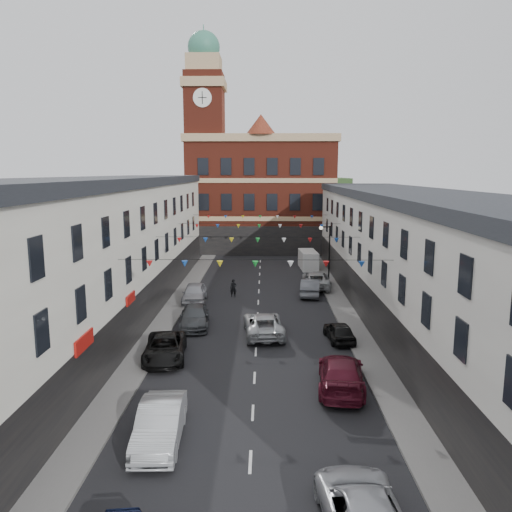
# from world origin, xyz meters

# --- Properties ---
(ground) EXTENTS (160.00, 160.00, 0.00)m
(ground) POSITION_xyz_m (0.00, 0.00, 0.00)
(ground) COLOR black
(ground) RESTS_ON ground
(pavement_left) EXTENTS (1.80, 64.00, 0.15)m
(pavement_left) POSITION_xyz_m (-6.90, 2.00, 0.07)
(pavement_left) COLOR #605E5B
(pavement_left) RESTS_ON ground
(pavement_right) EXTENTS (1.80, 64.00, 0.15)m
(pavement_right) POSITION_xyz_m (6.90, 2.00, 0.07)
(pavement_right) COLOR #605E5B
(pavement_right) RESTS_ON ground
(terrace_left) EXTENTS (8.40, 56.00, 10.70)m
(terrace_left) POSITION_xyz_m (-11.78, 1.00, 5.35)
(terrace_left) COLOR beige
(terrace_left) RESTS_ON ground
(terrace_right) EXTENTS (8.40, 56.00, 9.70)m
(terrace_right) POSITION_xyz_m (11.78, 1.00, 4.85)
(terrace_right) COLOR beige
(terrace_right) RESTS_ON ground
(civic_building) EXTENTS (20.60, 13.30, 18.50)m
(civic_building) POSITION_xyz_m (0.00, 37.95, 8.14)
(civic_building) COLOR maroon
(civic_building) RESTS_ON ground
(clock_tower) EXTENTS (5.60, 5.60, 30.00)m
(clock_tower) POSITION_xyz_m (-7.50, 35.00, 14.93)
(clock_tower) COLOR maroon
(clock_tower) RESTS_ON ground
(distant_hill) EXTENTS (40.00, 14.00, 10.00)m
(distant_hill) POSITION_xyz_m (-4.00, 62.00, 5.00)
(distant_hill) COLOR #264620
(distant_hill) RESTS_ON ground
(street_lamp) EXTENTS (1.10, 0.36, 6.00)m
(street_lamp) POSITION_xyz_m (6.55, 14.00, 3.90)
(street_lamp) COLOR black
(street_lamp) RESTS_ON ground
(car_left_b) EXTENTS (2.00, 5.10, 1.65)m
(car_left_b) POSITION_xyz_m (-3.78, -14.62, 0.83)
(car_left_b) COLOR #B8BCC1
(car_left_b) RESTS_ON ground
(car_left_c) EXTENTS (2.93, 5.39, 1.43)m
(car_left_c) POSITION_xyz_m (-5.41, -5.35, 0.72)
(car_left_c) COLOR black
(car_left_c) RESTS_ON ground
(car_left_d) EXTENTS (2.48, 5.18, 1.45)m
(car_left_d) POSITION_xyz_m (-4.54, 1.13, 0.73)
(car_left_d) COLOR #373A3E
(car_left_d) RESTS_ON ground
(car_left_e) EXTENTS (2.13, 4.88, 1.64)m
(car_left_e) POSITION_xyz_m (-5.50, 7.90, 0.82)
(car_left_e) COLOR #94959C
(car_left_e) RESTS_ON ground
(car_right_b) EXTENTS (2.82, 5.51, 1.49)m
(car_right_b) POSITION_xyz_m (3.60, -19.76, 0.74)
(car_right_b) COLOR #989AA0
(car_right_b) RESTS_ON ground
(car_right_c) EXTENTS (2.97, 5.92, 1.65)m
(car_right_c) POSITION_xyz_m (4.49, -9.29, 0.83)
(car_right_c) COLOR #52101F
(car_right_c) RESTS_ON ground
(car_right_d) EXTENTS (1.93, 3.98, 1.31)m
(car_right_d) POSITION_xyz_m (5.50, -1.85, 0.65)
(car_right_d) COLOR black
(car_right_d) RESTS_ON ground
(car_right_e) EXTENTS (2.23, 4.93, 1.57)m
(car_right_e) POSITION_xyz_m (4.70, 10.49, 0.78)
(car_right_e) COLOR #575960
(car_right_e) RESTS_ON ground
(car_right_f) EXTENTS (3.13, 6.03, 1.62)m
(car_right_f) POSITION_xyz_m (5.50, 13.40, 0.81)
(car_right_f) COLOR #B7BABC
(car_right_f) RESTS_ON ground
(moving_car) EXTENTS (3.06, 5.78, 1.55)m
(moving_car) POSITION_xyz_m (0.47, -0.71, 0.77)
(moving_car) COLOR #ACAFB3
(moving_car) RESTS_ON ground
(white_van) EXTENTS (2.08, 4.78, 2.07)m
(white_van) POSITION_xyz_m (5.60, 23.34, 1.04)
(white_van) COLOR silver
(white_van) RESTS_ON ground
(pedestrian) EXTENTS (0.62, 0.42, 1.64)m
(pedestrian) POSITION_xyz_m (-2.25, 9.75, 0.82)
(pedestrian) COLOR black
(pedestrian) RESTS_ON ground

